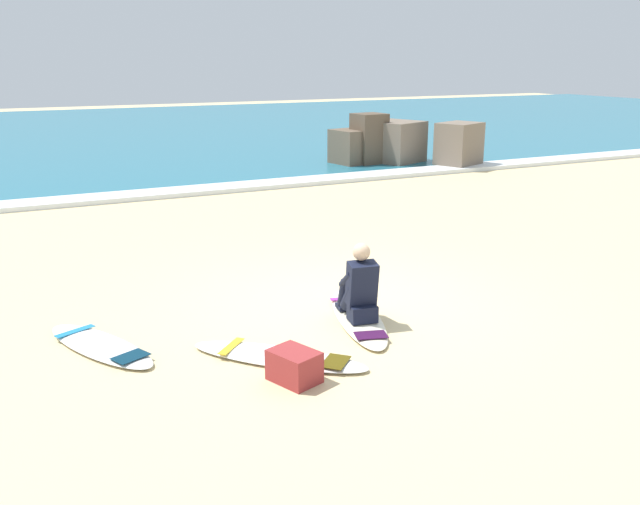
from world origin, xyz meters
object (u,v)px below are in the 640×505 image
object	(u,v)px
surfboard_main	(358,317)
surfboard_spare_near	(279,356)
surfboard_spare_far	(100,345)
beach_bag	(294,366)
surfer_seated	(359,289)

from	to	relation	value
surfboard_main	surfboard_spare_near	bearing A→B (deg)	-154.16
surfboard_spare_near	surfboard_spare_far	size ratio (longest dim) A/B	0.96
surfboard_spare_far	surfboard_spare_near	bearing A→B (deg)	-34.34
surfboard_main	beach_bag	xyz separation A→B (m)	(-1.39, -1.18, 0.12)
surfboard_spare_near	surfboard_spare_far	bearing A→B (deg)	145.66
surfer_seated	surfboard_spare_near	bearing A→B (deg)	-156.95
surfer_seated	surfboard_spare_near	distance (m)	1.46
surfboard_main	beach_bag	bearing A→B (deg)	-139.55
surfer_seated	surfboard_spare_far	bearing A→B (deg)	168.65
surfboard_spare_far	beach_bag	distance (m)	2.34
surfboard_spare_far	beach_bag	bearing A→B (deg)	-46.11
surfboard_main	beach_bag	distance (m)	1.83
surfboard_spare_near	surfboard_spare_far	world-z (taller)	same
surfboard_spare_far	surfboard_main	bearing A→B (deg)	-9.42
beach_bag	surfboard_main	bearing A→B (deg)	40.45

